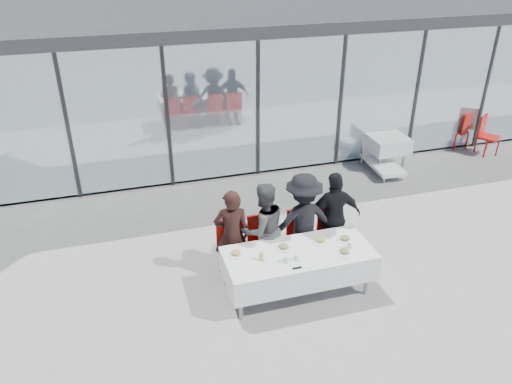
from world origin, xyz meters
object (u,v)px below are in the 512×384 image
(juice_bottle, at_px, (261,256))
(diner_chair_a, at_px, (231,246))
(diner_a, at_px, (232,235))
(spare_table_right, at_px, (387,143))
(diner_chair_d, at_px, (331,229))
(plate_b, at_px, (284,247))
(dining_table, at_px, (298,264))
(spare_chair_b, at_px, (462,128))
(diner_chair_b, at_px, (262,241))
(plate_a, at_px, (236,253))
(folded_eyeglasses, at_px, (297,268))
(lounger, at_px, (380,158))
(plate_d, at_px, (345,239))
(diner_c, at_px, (303,221))
(spare_chair_a, at_px, (486,133))
(diner_d, at_px, (334,217))
(plate_extra, at_px, (345,252))
(diner_chair_c, at_px, (301,234))
(diner_b, at_px, (263,229))
(plate_c, at_px, (320,240))

(juice_bottle, bearing_deg, diner_chair_a, 108.20)
(diner_a, relative_size, spare_table_right, 1.82)
(diner_chair_d, height_order, plate_b, diner_chair_d)
(dining_table, height_order, spare_chair_b, spare_chair_b)
(diner_chair_b, bearing_deg, diner_chair_a, 180.00)
(plate_a, height_order, folded_eyeglasses, plate_a)
(plate_b, relative_size, lounger, 0.18)
(diner_a, bearing_deg, plate_d, 168.97)
(diner_a, height_order, diner_chair_d, diner_a)
(spare_chair_b, bearing_deg, plate_d, -141.86)
(plate_b, bearing_deg, plate_a, 176.65)
(spare_chair_b, bearing_deg, diner_chair_d, -146.12)
(diner_c, xyz_separation_m, spare_chair_a, (6.05, 3.06, -0.29))
(diner_a, bearing_deg, spare_table_right, -136.83)
(diner_d, relative_size, lounger, 1.18)
(diner_a, xyz_separation_m, spare_table_right, (4.54, 3.12, -0.23))
(diner_chair_a, xyz_separation_m, folded_eyeglasses, (0.69, -1.12, 0.22))
(diner_d, bearing_deg, plate_d, 83.76)
(diner_c, relative_size, plate_a, 6.79)
(dining_table, distance_m, plate_extra, 0.72)
(diner_d, xyz_separation_m, spare_chair_b, (5.17, 3.52, -0.27))
(diner_chair_c, xyz_separation_m, folded_eyeglasses, (-0.50, -1.12, 0.22))
(plate_b, height_order, spare_table_right, plate_b)
(diner_chair_b, relative_size, folded_eyeglasses, 6.96)
(diner_b, relative_size, diner_d, 0.99)
(diner_b, bearing_deg, diner_d, 168.96)
(spare_chair_b, bearing_deg, diner_chair_c, -148.75)
(plate_b, xyz_separation_m, lounger, (3.64, 3.53, -0.52))
(dining_table, bearing_deg, plate_a, 167.71)
(spare_chair_a, distance_m, spare_chair_b, 0.57)
(plate_a, height_order, plate_b, same)
(dining_table, xyz_separation_m, plate_a, (-0.93, 0.20, 0.24))
(diner_chair_d, bearing_deg, diner_b, -177.59)
(plate_extra, height_order, juice_bottle, juice_bottle)
(diner_b, xyz_separation_m, plate_c, (0.77, -0.53, -0.02))
(diner_c, bearing_deg, diner_b, 0.90)
(diner_a, relative_size, lounger, 1.15)
(dining_table, height_order, plate_a, plate_a)
(diner_chair_c, xyz_separation_m, plate_a, (-1.25, -0.55, 0.24))
(diner_chair_d, distance_m, juice_bottle, 1.70)
(dining_table, height_order, plate_extra, plate_extra)
(plate_d, bearing_deg, diner_chair_b, 150.64)
(diner_chair_a, height_order, juice_bottle, diner_chair_a)
(plate_a, relative_size, plate_b, 1.00)
(juice_bottle, relative_size, folded_eyeglasses, 0.98)
(diner_chair_d, relative_size, folded_eyeglasses, 6.96)
(diner_chair_d, xyz_separation_m, juice_bottle, (-1.48, -0.79, 0.28))
(plate_a, relative_size, plate_d, 1.00)
(dining_table, distance_m, diner_a, 1.14)
(juice_bottle, bearing_deg, plate_c, 11.66)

